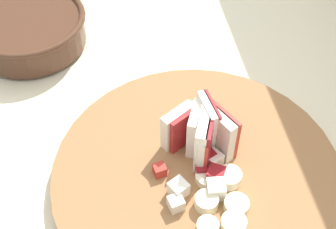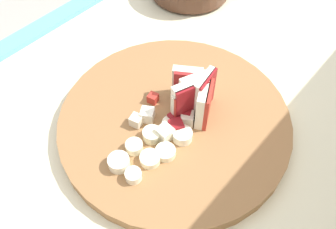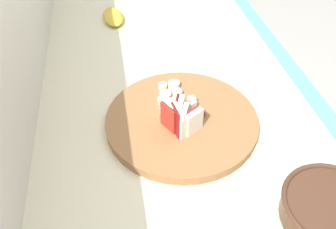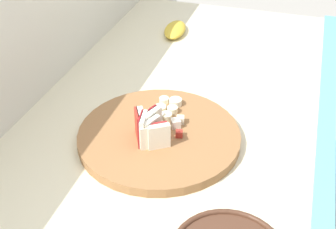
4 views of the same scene
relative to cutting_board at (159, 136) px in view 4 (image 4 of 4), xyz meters
name	(u,v)px [view 4 (image 4 of 4)]	position (x,y,z in m)	size (l,w,h in m)	color
tile_backsplash	(47,177)	(0.06, 0.35, -0.27)	(2.40, 0.04, 1.33)	silver
cutting_board	(159,136)	(0.00, 0.00, 0.00)	(0.35, 0.35, 0.02)	olive
apple_wedge_fan	(149,129)	(-0.03, 0.01, 0.04)	(0.08, 0.09, 0.07)	maroon
apple_dice_pile	(161,124)	(0.02, 0.00, 0.02)	(0.08, 0.09, 0.02)	maroon
banana_slice_rows	(162,112)	(0.06, 0.01, 0.02)	(0.13, 0.07, 0.02)	#F4EAC6
banana_peel	(175,30)	(0.54, 0.12, 0.00)	(0.14, 0.06, 0.03)	gold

